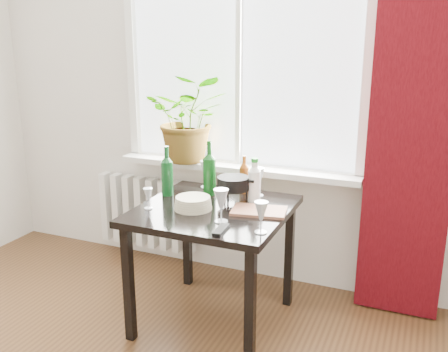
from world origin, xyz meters
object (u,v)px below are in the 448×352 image
at_px(cleaning_bottle, 254,180).
at_px(wineglass_back_center, 258,181).
at_px(plate_stack, 193,203).
at_px(tv_remote, 221,230).
at_px(potted_plant, 189,118).
at_px(wineglass_front_right, 221,205).
at_px(wine_bottle_left, 167,171).
at_px(wineglass_front_left, 148,198).
at_px(wineglass_far_right, 261,217).
at_px(table, 214,222).
at_px(radiator, 147,212).
at_px(bottle_amber, 244,174).
at_px(fondue_pot, 233,189).
at_px(wine_bottle_right, 209,168).
at_px(wineglass_back_left, 206,174).
at_px(cutting_board, 259,211).

bearing_deg(cleaning_bottle, wineglass_back_center, 97.74).
height_order(wineglass_back_center, plate_stack, wineglass_back_center).
bearing_deg(tv_remote, wineglass_back_center, 87.17).
relative_size(potted_plant, tv_remote, 3.98).
xyz_separation_m(wineglass_front_right, tv_remote, (0.05, -0.12, -0.09)).
distance_m(wine_bottle_left, wineglass_front_left, 0.29).
relative_size(cleaning_bottle, wineglass_far_right, 1.57).
relative_size(table, wineglass_far_right, 5.00).
bearing_deg(wine_bottle_left, wineglass_front_right, -31.43).
relative_size(radiator, bottle_amber, 3.31).
relative_size(potted_plant, bottle_amber, 2.52).
bearing_deg(table, fondue_pot, 68.63).
xyz_separation_m(cleaning_bottle, wineglass_front_left, (-0.52, -0.36, -0.07)).
distance_m(wineglass_front_left, fondue_pot, 0.51).
bearing_deg(radiator, cleaning_bottle, -22.90).
distance_m(bottle_amber, wineglass_front_left, 0.64).
distance_m(bottle_amber, cleaning_bottle, 0.19).
distance_m(radiator, cleaning_bottle, 1.22).
height_order(wine_bottle_right, bottle_amber, wine_bottle_right).
distance_m(table, cleaning_bottle, 0.35).
bearing_deg(bottle_amber, table, -100.37).
relative_size(potted_plant, fondue_pot, 2.73).
height_order(wine_bottle_right, cleaning_bottle, wine_bottle_right).
bearing_deg(potted_plant, wine_bottle_right, -48.71).
distance_m(potted_plant, wine_bottle_right, 0.53).
bearing_deg(tv_remote, bottle_amber, 96.06).
bearing_deg(wine_bottle_right, wineglass_back_left, 123.42).
xyz_separation_m(wine_bottle_right, wineglass_front_left, (-0.21, -0.38, -0.11)).
relative_size(table, potted_plant, 1.40).
relative_size(wineglass_far_right, fondue_pot, 0.76).
bearing_deg(bottle_amber, fondue_pot, -90.34).
height_order(cleaning_bottle, cutting_board, cleaning_bottle).
height_order(radiator, wineglass_back_center, wineglass_back_center).
bearing_deg(tv_remote, wine_bottle_left, 137.77).
xyz_separation_m(cleaning_bottle, wineglass_back_center, (-0.02, 0.11, -0.04)).
xyz_separation_m(potted_plant, bottle_amber, (0.50, -0.24, -0.29)).
xyz_separation_m(wineglass_back_center, tv_remote, (0.02, -0.62, -0.08)).
xyz_separation_m(wine_bottle_left, wineglass_front_left, (0.02, -0.27, -0.09)).
bearing_deg(wineglass_front_right, table, 124.03).
bearing_deg(bottle_amber, wine_bottle_left, -151.30).
xyz_separation_m(radiator, potted_plant, (0.41, -0.06, 0.77)).
height_order(bottle_amber, cleaning_bottle, cleaning_bottle).
distance_m(plate_stack, cutting_board, 0.38).
bearing_deg(wine_bottle_right, wineglass_back_center, 17.46).
xyz_separation_m(wine_bottle_right, wineglass_back_center, (0.29, 0.09, -0.08)).
distance_m(wine_bottle_left, cleaning_bottle, 0.55).
bearing_deg(wineglass_back_left, potted_plant, 134.93).
bearing_deg(wineglass_front_left, potted_plant, 97.74).
bearing_deg(wineglass_back_left, wineglass_back_center, -5.46).
height_order(cleaning_bottle, fondue_pot, cleaning_bottle).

